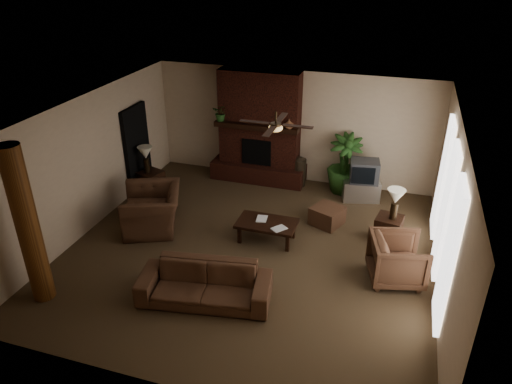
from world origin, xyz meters
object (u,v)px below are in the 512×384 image
(log_column, at_px, (28,227))
(coffee_table, at_px, (267,225))
(armchair_right, at_px, (398,258))
(sofa, at_px, (204,279))
(armchair_left, at_px, (152,203))
(lamp_right, at_px, (396,199))
(floor_plant, at_px, (343,176))
(lamp_left, at_px, (145,155))
(ottoman, at_px, (327,216))
(tv_stand, at_px, (361,190))
(floor_vase, at_px, (299,169))
(side_table_right, at_px, (388,229))
(side_table_left, at_px, (151,182))

(log_column, xyz_separation_m, coffee_table, (3.17, 2.84, -1.03))
(coffee_table, bearing_deg, armchair_right, -12.15)
(sofa, height_order, coffee_table, sofa)
(armchair_left, bearing_deg, lamp_right, 76.82)
(floor_plant, bearing_deg, lamp_left, -161.78)
(ottoman, distance_m, lamp_right, 1.61)
(log_column, xyz_separation_m, lamp_left, (-0.19, 4.05, -0.40))
(coffee_table, relative_size, lamp_right, 1.85)
(armchair_left, distance_m, tv_stand, 4.87)
(floor_plant, height_order, lamp_right, lamp_right)
(armchair_right, distance_m, floor_vase, 4.13)
(armchair_left, bearing_deg, armchair_right, 62.48)
(armchair_right, distance_m, lamp_right, 1.36)
(ottoman, distance_m, floor_plant, 1.69)
(log_column, bearing_deg, ottoman, 42.39)
(floor_plant, bearing_deg, ottoman, -93.26)
(floor_plant, relative_size, lamp_right, 2.24)
(ottoman, bearing_deg, sofa, -116.39)
(lamp_left, relative_size, side_table_right, 1.18)
(tv_stand, distance_m, floor_vase, 1.61)
(log_column, xyz_separation_m, armchair_right, (5.75, 2.28, -0.93))
(coffee_table, distance_m, tv_stand, 2.91)
(sofa, relative_size, floor_plant, 1.53)
(armchair_right, height_order, side_table_right, armchair_right)
(tv_stand, bearing_deg, armchair_left, -161.53)
(armchair_right, xyz_separation_m, tv_stand, (-0.95, 2.96, -0.22))
(side_table_right, bearing_deg, tv_stand, 113.47)
(side_table_left, bearing_deg, sofa, -49.80)
(log_column, xyz_separation_m, sofa, (2.69, 0.75, -0.97))
(armchair_right, bearing_deg, lamp_left, 59.20)
(coffee_table, relative_size, floor_plant, 0.83)
(log_column, relative_size, lamp_right, 4.31)
(log_column, height_order, side_table_right, log_column)
(lamp_left, bearing_deg, armchair_right, -16.58)
(coffee_table, bearing_deg, side_table_right, 16.88)
(log_column, bearing_deg, lamp_right, 32.28)
(sofa, distance_m, armchair_right, 3.43)
(log_column, relative_size, side_table_right, 5.09)
(ottoman, distance_m, lamp_left, 4.49)
(ottoman, xyz_separation_m, floor_vase, (-1.01, 1.69, 0.23))
(armchair_right, bearing_deg, side_table_right, -4.47)
(ottoman, xyz_separation_m, lamp_right, (1.35, -0.34, 0.80))
(floor_vase, relative_size, floor_plant, 0.53)
(side_table_right, height_order, lamp_right, lamp_right)
(floor_vase, bearing_deg, floor_plant, -0.73)
(tv_stand, xyz_separation_m, floor_vase, (-1.57, 0.30, 0.18))
(tv_stand, height_order, lamp_right, lamp_right)
(floor_vase, bearing_deg, armchair_right, -52.28)
(tv_stand, xyz_separation_m, lamp_right, (0.79, -1.72, 0.75))
(floor_vase, height_order, side_table_left, floor_vase)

